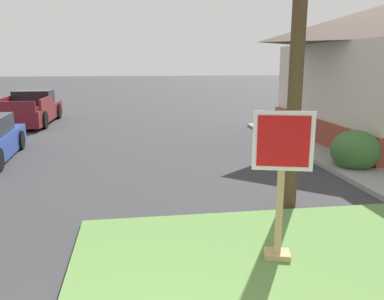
{
  "coord_description": "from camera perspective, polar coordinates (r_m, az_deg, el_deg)",
  "views": [
    {
      "loc": [
        0.22,
        -2.1,
        2.8
      ],
      "look_at": [
        1.3,
        5.14,
        1.16
      ],
      "focal_mm": 36.75,
      "sensor_mm": 36.0,
      "label": 1
    }
  ],
  "objects": [
    {
      "name": "shrub_by_curb",
      "position": [
        11.11,
        22.6,
        -0.08
      ],
      "size": [
        1.25,
        1.25,
        1.08
      ],
      "primitive_type": "ellipsoid",
      "color": "#38642F",
      "rests_on": "ground"
    },
    {
      "name": "pickup_truck_maroon",
      "position": [
        19.74,
        -22.31,
        5.37
      ],
      "size": [
        2.07,
        5.26,
        1.48
      ],
      "color": "maroon",
      "rests_on": "ground"
    },
    {
      "name": "manhole_cover",
      "position": [
        6.51,
        -8.44,
        -12.91
      ],
      "size": [
        0.7,
        0.7,
        0.02
      ],
      "primitive_type": "cylinder",
      "color": "black",
      "rests_on": "ground"
    },
    {
      "name": "stop_sign",
      "position": [
        5.52,
        12.73,
        -5.28
      ],
      "size": [
        0.78,
        0.37,
        2.1
      ],
      "color": "tan",
      "rests_on": "grass_corner_patch"
    },
    {
      "name": "grass_corner_patch",
      "position": [
        5.23,
        16.12,
        -19.78
      ],
      "size": [
        5.85,
        5.38,
        0.08
      ],
      "primitive_type": "cube",
      "color": "#567F3D",
      "rests_on": "ground"
    }
  ]
}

